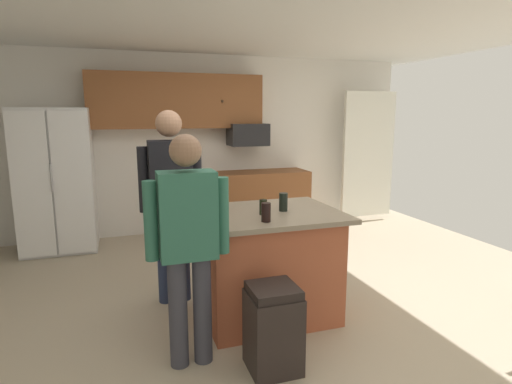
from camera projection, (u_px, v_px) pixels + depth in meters
floor at (266, 305)px, 3.87m from camera, size 7.04×7.04×0.00m
ceiling at (268, 8)px, 3.40m from camera, size 7.04×7.04×0.00m
back_wall at (204, 144)px, 6.25m from camera, size 6.40×0.10×2.60m
french_door_window_panel at (368, 155)px, 6.72m from camera, size 0.90×0.06×2.00m
cabinet_run_upper at (177, 101)px, 5.82m from camera, size 2.40×0.38×0.75m
cabinet_run_lower at (248, 201)px, 6.29m from camera, size 1.80×0.63×0.90m
refrigerator at (56, 181)px, 5.31m from camera, size 0.90×0.76×1.83m
microwave_over_range at (248, 135)px, 6.13m from camera, size 0.56×0.40×0.32m
kitchen_island at (267, 263)px, 3.61m from camera, size 1.23×0.98×0.93m
person_host_foreground at (188, 237)px, 2.81m from camera, size 0.57×0.22×1.62m
person_guest_right at (171, 193)px, 3.79m from camera, size 0.57×0.23×1.78m
glass_short_whisky at (283, 202)px, 3.54m from camera, size 0.07×0.07×0.16m
tumbler_amber at (221, 203)px, 3.57m from camera, size 0.08×0.08×0.14m
glass_pilsner at (263, 207)px, 3.41m from camera, size 0.06×0.06×0.13m
glass_stout_tall at (266, 212)px, 3.19m from camera, size 0.07×0.07×0.15m
trash_bin at (273, 328)px, 2.85m from camera, size 0.34×0.34×0.61m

